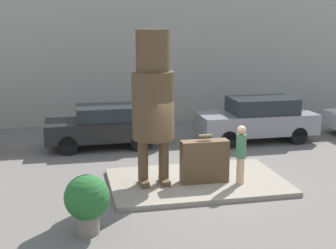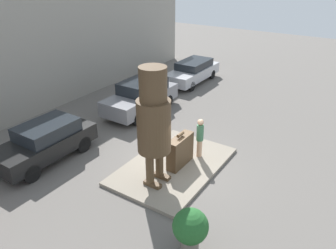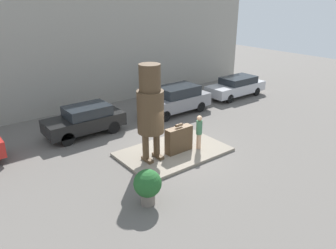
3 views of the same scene
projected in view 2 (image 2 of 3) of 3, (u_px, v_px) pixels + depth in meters
ground_plane at (174, 167)px, 13.00m from camera, size 60.00×60.00×0.00m
pedestal at (174, 166)px, 12.97m from camera, size 5.01×3.24×0.13m
building_backdrop at (16, 46)px, 15.76m from camera, size 28.00×0.60×7.39m
statue_figure at (154, 119)px, 10.85m from camera, size 1.16×1.16×4.29m
giant_suitcase at (180, 151)px, 12.68m from camera, size 1.35×0.43×1.40m
tourist at (200, 136)px, 13.10m from camera, size 0.28×0.28×1.67m
parked_car_black at (46, 141)px, 13.18m from camera, size 4.16×1.75×1.58m
parked_car_grey at (141, 96)px, 17.50m from camera, size 4.56×1.86×1.72m
parked_car_silver at (193, 71)px, 21.91m from camera, size 4.71×1.75×1.46m
planter_pot at (190, 228)px, 8.94m from camera, size 1.01×1.01×1.35m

